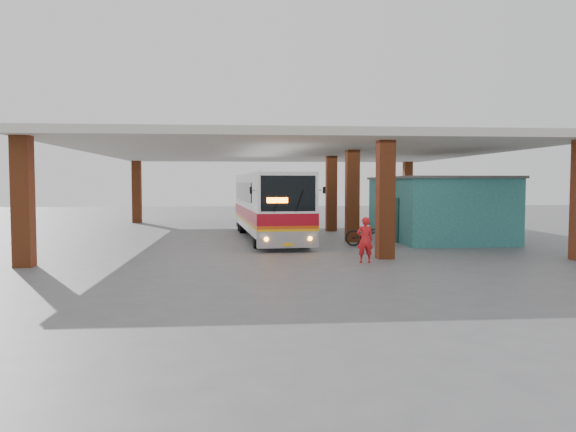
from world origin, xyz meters
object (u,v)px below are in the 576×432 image
(motorcycle, at_px, (369,234))
(pedestrian, at_px, (365,240))
(coach_bus, at_px, (269,204))
(red_chair, at_px, (373,227))

(motorcycle, height_order, pedestrian, pedestrian)
(coach_bus, bearing_deg, red_chair, 19.26)
(motorcycle, xyz_separation_m, pedestrian, (-1.37, -5.12, 0.24))
(motorcycle, height_order, red_chair, motorcycle)
(coach_bus, xyz_separation_m, red_chair, (5.95, 2.59, -1.35))
(pedestrian, relative_size, red_chair, 2.02)
(red_chair, bearing_deg, coach_bus, -173.45)
(coach_bus, distance_m, motorcycle, 5.75)
(coach_bus, height_order, pedestrian, coach_bus)
(pedestrian, bearing_deg, motorcycle, -104.88)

